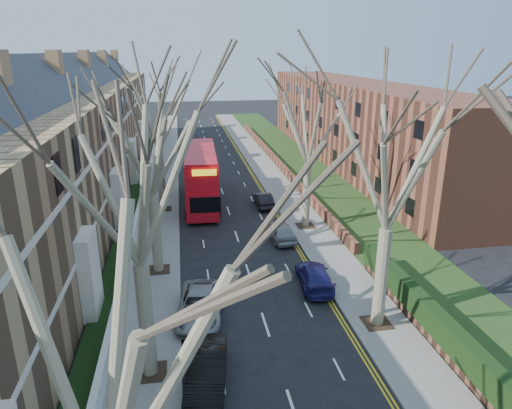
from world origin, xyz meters
name	(u,v)px	position (x,y,z in m)	size (l,w,h in m)	color
pavement_left	(163,178)	(-6.00, 39.00, 0.06)	(3.00, 102.00, 0.12)	slate
pavement_right	(269,173)	(6.00, 39.00, 0.06)	(3.00, 102.00, 0.12)	slate
terrace_left	(69,146)	(-13.65, 31.00, 5.53)	(9.70, 78.00, 13.60)	#8C6847
flats_right	(354,123)	(17.46, 43.00, 4.98)	(13.97, 54.00, 10.00)	brown
wall_hedge_right	(489,381)	(7.70, 2.00, 1.12)	(0.70, 24.00, 1.80)	#4E3221
front_wall_left	(143,195)	(-7.65, 31.00, 0.62)	(0.30, 78.00, 1.00)	white
grass_verge_right	(307,171)	(10.50, 39.00, 0.15)	(6.00, 102.00, 0.06)	#233E16
tree_left_near	(83,333)	(-5.70, -4.00, 8.93)	(9.80, 9.80, 13.73)	#756D54
tree_left_mid	(132,163)	(-5.70, 6.00, 9.56)	(10.50, 10.50, 14.71)	#756D54
tree_left_far	(148,129)	(-5.70, 16.00, 9.24)	(10.15, 10.15, 14.22)	#756D54
tree_left_dist	(156,101)	(-5.70, 28.00, 9.56)	(10.50, 10.50, 14.71)	#756D54
tree_right_mid	(394,143)	(5.70, 8.00, 9.56)	(10.50, 10.50, 14.71)	#756D54
tree_right_far	(310,111)	(5.70, 22.00, 9.24)	(10.15, 10.15, 14.22)	#756D54
double_decker_bus	(201,178)	(-2.19, 29.35, 2.45)	(3.32, 12.04, 4.96)	red
car_left_mid	(206,371)	(-3.30, 4.93, 0.75)	(1.59, 4.55, 1.50)	black
car_left_far	(200,305)	(-3.31, 10.30, 0.70)	(2.33, 5.05, 1.40)	gray
car_right_near	(314,276)	(3.66, 12.55, 0.65)	(1.82, 4.48, 1.30)	navy
car_right_mid	(280,231)	(3.14, 19.91, 0.71)	(1.68, 4.16, 1.42)	gray
car_right_far	(263,200)	(3.28, 27.67, 0.64)	(1.36, 3.89, 1.28)	black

